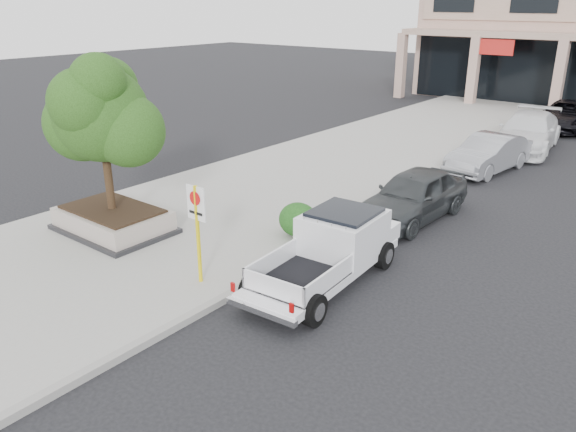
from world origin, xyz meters
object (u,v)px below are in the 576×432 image
Objects in this scene: curb_car_c at (528,132)px; curb_car_d at (567,115)px; pickup_truck at (324,253)px; no_parking_sign at (197,221)px; curb_car_a at (413,195)px; curb_car_b at (489,154)px; planter_tree at (109,114)px; planter at (113,220)px.

curb_car_d is (0.24, 5.65, -0.09)m from curb_car_c.
pickup_truck is 0.96× the size of curb_car_d.
curb_car_c is (1.81, 17.78, -0.83)m from no_parking_sign.
curb_car_a is 1.03× the size of curb_car_b.
curb_car_b is (-0.40, 11.50, -0.07)m from pickup_truck.
pickup_truck is (6.09, 1.16, -2.64)m from planter_tree.
pickup_truck is 15.89m from curb_car_c.
pickup_truck is at bearing -80.21° from curb_car_b.
no_parking_sign is at bearing -102.91° from curb_car_c.
planter_tree reaches higher than curb_car_c.
no_parking_sign is 0.52× the size of curb_car_a.
pickup_truck is 21.54m from curb_car_d.
curb_car_b is at bearing 88.27° from pickup_truck.
curb_car_b is 0.77× the size of curb_car_c.
curb_car_b is at bearing -92.78° from curb_car_d.
pickup_truck is (6.22, 1.31, 0.30)m from planter.
pickup_truck reaches higher than curb_car_a.
planter is 4.32m from no_parking_sign.
curb_car_a is 16.44m from curb_car_d.
no_parking_sign is 23.54m from curb_car_d.
planter_tree reaches higher than planter.
planter_tree reaches higher than curb_car_d.
planter_tree is 6.74m from pickup_truck.
pickup_truck is at bearing -96.05° from curb_car_c.
curb_car_d is (2.04, 23.43, -0.92)m from no_parking_sign.
no_parking_sign is 17.89m from curb_car_c.
curb_car_c is 1.07× the size of curb_car_d.
curb_car_d is at bearing 92.03° from curb_car_a.
planter_tree reaches higher than curb_car_b.
no_parking_sign is 2.95m from pickup_truck.
planter_tree is at bearing -115.89° from curb_car_c.
pickup_truck reaches higher than curb_car_d.
curb_car_b is at bearing 82.76° from no_parking_sign.
curb_car_c is (5.93, 17.19, 0.33)m from planter.
no_parking_sign reaches higher than pickup_truck.
curb_car_d is (0.27, 16.44, -0.03)m from curb_car_a.
planter_tree is at bearing 169.55° from no_parking_sign.
planter is 0.75× the size of curb_car_b.
planter_tree is 1.74× the size of no_parking_sign.
planter is 0.80× the size of planter_tree.
curb_car_c reaches higher than planter.
curb_car_a is 0.85× the size of curb_car_d.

